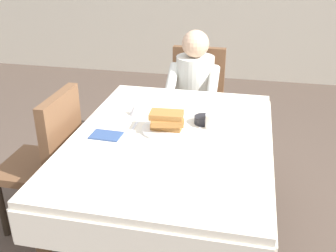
{
  "coord_description": "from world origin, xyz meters",
  "views": [
    {
      "loc": [
        0.4,
        -1.94,
        1.74
      ],
      "look_at": [
        -0.02,
        0.02,
        0.79
      ],
      "focal_mm": 42.31,
      "sensor_mm": 36.0,
      "label": 1
    }
  ],
  "objects": [
    {
      "name": "diner_person",
      "position": [
        -0.02,
        1.01,
        0.67
      ],
      "size": [
        0.4,
        0.43,
        1.12
      ],
      "rotation": [
        0.0,
        0.0,
        3.14
      ],
      "color": "silver",
      "rests_on": "ground"
    },
    {
      "name": "knife_right_of_plate",
      "position": [
        0.15,
        0.04,
        0.74
      ],
      "size": [
        0.02,
        0.2,
        0.0
      ],
      "primitive_type": "cube",
      "rotation": [
        0.0,
        0.0,
        1.56
      ],
      "color": "silver",
      "rests_on": "dining_table_main"
    },
    {
      "name": "plate_breakfast",
      "position": [
        -0.04,
        0.06,
        0.75
      ],
      "size": [
        0.28,
        0.28,
        0.02
      ],
      "primitive_type": "cylinder",
      "color": "white",
      "rests_on": "dining_table_main"
    },
    {
      "name": "ground_plane",
      "position": [
        0.0,
        0.0,
        0.0
      ],
      "size": [
        14.0,
        14.0,
        0.0
      ],
      "primitive_type": "plane",
      "color": "brown"
    },
    {
      "name": "napkin_folded",
      "position": [
        -0.36,
        -0.08,
        0.74
      ],
      "size": [
        0.17,
        0.13,
        0.01
      ],
      "primitive_type": "cube",
      "rotation": [
        0.0,
        0.0,
        -0.04
      ],
      "color": "#334C7F",
      "rests_on": "dining_table_main"
    },
    {
      "name": "chair_diner",
      "position": [
        -0.02,
        1.17,
        0.53
      ],
      "size": [
        0.44,
        0.45,
        0.93
      ],
      "rotation": [
        0.0,
        0.0,
        3.14
      ],
      "color": "brown",
      "rests_on": "ground"
    },
    {
      "name": "dining_table_main",
      "position": [
        0.0,
        0.0,
        0.65
      ],
      "size": [
        1.12,
        1.52,
        0.74
      ],
      "color": "silver",
      "rests_on": "ground"
    },
    {
      "name": "bowl_butter",
      "position": [
        0.15,
        0.2,
        0.76
      ],
      "size": [
        0.11,
        0.11,
        0.04
      ],
      "primitive_type": "cylinder",
      "color": "black",
      "rests_on": "dining_table_main"
    },
    {
      "name": "spoon_near_edge",
      "position": [
        -0.01,
        -0.25,
        0.74
      ],
      "size": [
        0.15,
        0.04,
        0.0
      ],
      "primitive_type": "cube",
      "rotation": [
        0.0,
        0.0,
        0.18
      ],
      "color": "silver",
      "rests_on": "dining_table_main"
    },
    {
      "name": "syrup_pitcher",
      "position": [
        -0.28,
        0.24,
        0.78
      ],
      "size": [
        0.08,
        0.08,
        0.07
      ],
      "color": "silver",
      "rests_on": "dining_table_main"
    },
    {
      "name": "chair_left_side",
      "position": [
        -0.77,
        0.0,
        0.53
      ],
      "size": [
        0.45,
        0.44,
        0.93
      ],
      "rotation": [
        0.0,
        0.0,
        1.57
      ],
      "color": "brown",
      "rests_on": "ground"
    },
    {
      "name": "breakfast_stack",
      "position": [
        -0.04,
        0.06,
        0.81
      ],
      "size": [
        0.21,
        0.17,
        0.1
      ],
      "color": "#A36B33",
      "rests_on": "plate_breakfast"
    },
    {
      "name": "fork_left_of_plate",
      "position": [
        -0.23,
        0.04,
        0.74
      ],
      "size": [
        0.02,
        0.18,
        0.0
      ],
      "primitive_type": "cube",
      "rotation": [
        0.0,
        0.0,
        1.6
      ],
      "color": "silver",
      "rests_on": "dining_table_main"
    },
    {
      "name": "cup_coffee",
      "position": [
        0.21,
        0.15,
        0.78
      ],
      "size": [
        0.11,
        0.08,
        0.08
      ],
      "color": "white",
      "rests_on": "dining_table_main"
    }
  ]
}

